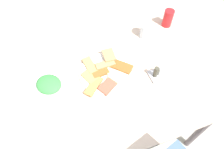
% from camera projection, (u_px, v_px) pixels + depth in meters
% --- Properties ---
extents(ground_plane, '(6.00, 6.00, 0.00)m').
position_uv_depth(ground_plane, '(115.00, 126.00, 1.81)').
color(ground_plane, '#B9B9A8').
extents(dining_table, '(1.13, 0.82, 0.75)m').
position_uv_depth(dining_table, '(117.00, 88.00, 1.26)').
color(dining_table, beige).
rests_on(dining_table, ground_plane).
extents(pide_platter, '(0.33, 0.31, 0.04)m').
position_uv_depth(pide_platter, '(104.00, 72.00, 1.21)').
color(pide_platter, white).
rests_on(pide_platter, dining_table).
extents(salad_plate_greens, '(0.19, 0.19, 0.05)m').
position_uv_depth(salad_plate_greens, '(49.00, 85.00, 1.15)').
color(salad_plate_greens, white).
rests_on(salad_plate_greens, dining_table).
extents(soda_can, '(0.09, 0.09, 0.12)m').
position_uv_depth(soda_can, '(168.00, 18.00, 1.41)').
color(soda_can, red).
rests_on(soda_can, dining_table).
extents(drinking_glass, '(0.07, 0.07, 0.10)m').
position_uv_depth(drinking_glass, '(145.00, 31.00, 1.35)').
color(drinking_glass, silver).
rests_on(drinking_glass, dining_table).
extents(paper_napkin, '(0.20, 0.20, 0.00)m').
position_uv_depth(paper_napkin, '(196.00, 104.00, 1.10)').
color(paper_napkin, white).
rests_on(paper_napkin, dining_table).
extents(fork, '(0.17, 0.08, 0.00)m').
position_uv_depth(fork, '(195.00, 101.00, 1.11)').
color(fork, silver).
rests_on(fork, paper_napkin).
extents(spoon, '(0.18, 0.08, 0.00)m').
position_uv_depth(spoon, '(199.00, 106.00, 1.09)').
color(spoon, silver).
rests_on(spoon, paper_napkin).
extents(condiment_caddy, '(0.09, 0.09, 0.09)m').
position_uv_depth(condiment_caddy, '(157.00, 73.00, 1.19)').
color(condiment_caddy, '#B2B2B7').
rests_on(condiment_caddy, dining_table).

